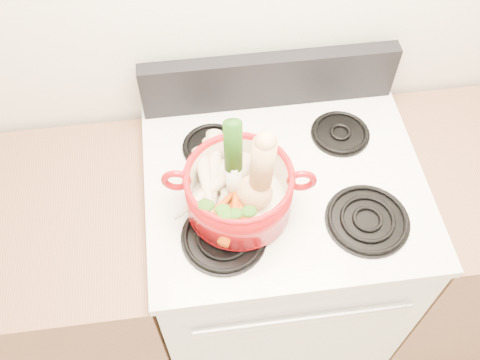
{
  "coord_description": "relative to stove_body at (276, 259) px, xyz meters",
  "views": [
    {
      "loc": [
        -0.24,
        0.57,
        2.17
      ],
      "look_at": [
        -0.14,
        1.3,
        1.11
      ],
      "focal_mm": 40.0,
      "sensor_mm": 36.0,
      "label": 1
    }
  ],
  "objects": [
    {
      "name": "leek",
      "position": [
        -0.15,
        -0.06,
        0.68
      ],
      "size": [
        0.05,
        0.07,
        0.29
      ],
      "primitive_type": "cylinder",
      "rotation": [
        -0.07,
        0.0,
        -0.06
      ],
      "color": "white",
      "rests_on": "dutch_oven"
    },
    {
      "name": "pot_handle_left",
      "position": [
        -0.29,
        -0.06,
        0.62
      ],
      "size": [
        0.08,
        0.03,
        0.08
      ],
      "primitive_type": "torus",
      "rotation": [
        1.57,
        0.0,
        -0.13
      ],
      "color": "#9D0A0E",
      "rests_on": "dutch_oven"
    },
    {
      "name": "parsnip_5",
      "position": [
        -0.22,
        -0.07,
        0.59
      ],
      "size": [
        0.06,
        0.24,
        0.06
      ],
      "primitive_type": "cone",
      "rotation": [
        1.66,
        0.0,
        0.07
      ],
      "color": "beige",
      "rests_on": "dutch_oven"
    },
    {
      "name": "carrot_2",
      "position": [
        -0.15,
        -0.1,
        0.56
      ],
      "size": [
        0.07,
        0.17,
        0.04
      ],
      "primitive_type": "cone",
      "rotation": [
        1.66,
        0.0,
        0.23
      ],
      "color": "#D0560A",
      "rests_on": "dutch_oven"
    },
    {
      "name": "dutch_oven",
      "position": [
        -0.14,
        -0.08,
        0.58
      ],
      "size": [
        0.31,
        0.31,
        0.14
      ],
      "primitive_type": "cylinder",
      "rotation": [
        0.0,
        0.0,
        -0.13
      ],
      "color": "#9D0A0E",
      "rests_on": "burner_front_left"
    },
    {
      "name": "parsnip_3",
      "position": [
        -0.24,
        -0.09,
        0.58
      ],
      "size": [
        0.16,
        0.12,
        0.05
      ],
      "primitive_type": "cone",
      "rotation": [
        1.66,
        0.0,
        -0.98
      ],
      "color": "beige",
      "rests_on": "dutch_oven"
    },
    {
      "name": "oven_handle",
      "position": [
        0.0,
        -0.34,
        0.32
      ],
      "size": [
        0.6,
        0.02,
        0.02
      ],
      "primitive_type": "cylinder",
      "rotation": [
        0.0,
        1.57,
        0.0
      ],
      "color": "silver",
      "rests_on": "stove_body"
    },
    {
      "name": "carrot_3",
      "position": [
        -0.19,
        -0.11,
        0.57
      ],
      "size": [
        0.13,
        0.13,
        0.04
      ],
      "primitive_type": "cone",
      "rotation": [
        1.66,
        0.0,
        -0.81
      ],
      "color": "#BD4409",
      "rests_on": "dutch_oven"
    },
    {
      "name": "control_backsplash",
      "position": [
        0.0,
        0.3,
        0.58
      ],
      "size": [
        0.76,
        0.05,
        0.18
      ],
      "primitive_type": "cube",
      "color": "black",
      "rests_on": "cooktop"
    },
    {
      "name": "parsnip_0",
      "position": [
        -0.17,
        -0.07,
        0.56
      ],
      "size": [
        0.18,
        0.23,
        0.07
      ],
      "primitive_type": "cone",
      "rotation": [
        1.66,
        0.0,
        -0.61
      ],
      "color": "beige",
      "rests_on": "dutch_oven"
    },
    {
      "name": "parsnip_2",
      "position": [
        -0.18,
        -0.01,
        0.57
      ],
      "size": [
        0.07,
        0.22,
        0.06
      ],
      "primitive_type": "cone",
      "rotation": [
        1.66,
        0.0,
        0.11
      ],
      "color": "beige",
      "rests_on": "dutch_oven"
    },
    {
      "name": "pot_handle_right",
      "position": [
        0.01,
        -0.1,
        0.62
      ],
      "size": [
        0.08,
        0.03,
        0.08
      ],
      "primitive_type": "torus",
      "rotation": [
        1.57,
        0.0,
        -0.13
      ],
      "color": "#9D0A0E",
      "rests_on": "dutch_oven"
    },
    {
      "name": "carrot_0",
      "position": [
        -0.16,
        -0.1,
        0.55
      ],
      "size": [
        0.09,
        0.14,
        0.04
      ],
      "primitive_type": "cone",
      "rotation": [
        1.66,
        0.0,
        -0.45
      ],
      "color": "#C15109",
      "rests_on": "dutch_oven"
    },
    {
      "name": "burner_back_right",
      "position": [
        0.19,
        0.14,
        0.5
      ],
      "size": [
        0.17,
        0.17,
        0.02
      ],
      "primitive_type": "cylinder",
      "color": "black",
      "rests_on": "cooktop"
    },
    {
      "name": "squash",
      "position": [
        -0.1,
        -0.09,
        0.66
      ],
      "size": [
        0.14,
        0.13,
        0.25
      ],
      "primitive_type": null,
      "rotation": [
        0.0,
        0.04,
        -0.38
      ],
      "color": "#E4B074",
      "rests_on": "dutch_oven"
    },
    {
      "name": "parsnip_1",
      "position": [
        -0.22,
        -0.05,
        0.57
      ],
      "size": [
        0.19,
        0.18,
        0.06
      ],
      "primitive_type": "cone",
      "rotation": [
        1.66,
        0.0,
        -0.84
      ],
      "color": "beige",
      "rests_on": "dutch_oven"
    },
    {
      "name": "parsnip_4",
      "position": [
        -0.2,
        -0.01,
        0.59
      ],
      "size": [
        0.08,
        0.24,
        0.07
      ],
      "primitive_type": "cone",
      "rotation": [
        1.66,
        0.0,
        -0.12
      ],
      "color": "beige",
      "rests_on": "dutch_oven"
    },
    {
      "name": "burner_front_right",
      "position": [
        0.19,
        -0.16,
        0.5
      ],
      "size": [
        0.22,
        0.22,
        0.02
      ],
      "primitive_type": "cylinder",
      "color": "black",
      "rests_on": "cooktop"
    },
    {
      "name": "burner_front_left",
      "position": [
        -0.19,
        -0.16,
        0.5
      ],
      "size": [
        0.22,
        0.22,
        0.02
      ],
      "primitive_type": "cylinder",
      "color": "black",
      "rests_on": "cooktop"
    },
    {
      "name": "stove_body",
      "position": [
        0.0,
        0.0,
        0.0
      ],
      "size": [
        0.76,
        0.65,
        0.92
      ],
      "primitive_type": "cube",
      "color": "white",
      "rests_on": "floor"
    },
    {
      "name": "carrot_1",
      "position": [
        -0.16,
        -0.15,
        0.56
      ],
      "size": [
        0.1,
        0.14,
        0.04
      ],
      "primitive_type": "cone",
      "rotation": [
        1.66,
        0.0,
        -0.52
      ],
      "color": "#DF5D0B",
      "rests_on": "dutch_oven"
    },
    {
      "name": "burner_back_left",
      "position": [
        -0.19,
        0.14,
        0.5
      ],
      "size": [
        0.17,
        0.17,
        0.02
      ],
      "primitive_type": "cylinder",
      "color": "black",
      "rests_on": "cooktop"
    },
    {
      "name": "carrot_4",
      "position": [
        -0.15,
        -0.11,
        0.58
      ],
      "size": [
        0.05,
        0.16,
        0.04
      ],
      "primitive_type": "cone",
      "rotation": [
        1.66,
        0.0,
        -0.15
      ],
      "color": "#CC580A",
      "rests_on": "dutch_oven"
    },
    {
      "name": "ginger",
      "position": [
        -0.13,
        0.01,
        0.56
      ],
      "size": [
        0.09,
        0.07,
        0.04
      ],
      "primitive_type": "ellipsoid",
      "rotation": [
        0.0,
        0.0,
        -0.21
      ],
      "color": "tan",
      "rests_on": "dutch_oven"
    },
    {
      "name": "cooktop",
      "position": [
        0.0,
        0.0,
        0.47
      ],
      "size": [
        0.78,
        0.67,
        0.03
      ],
      "primitive_type": "cube",
      "color": "silver",
      "rests_on": "stove_body"
    }
  ]
}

